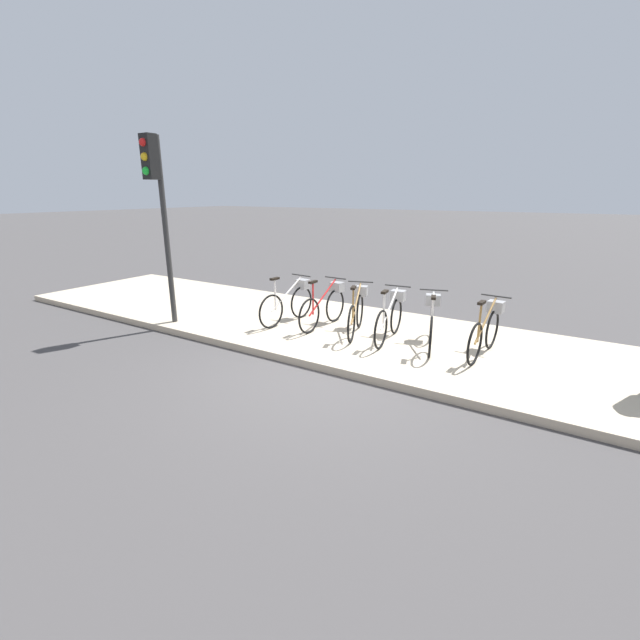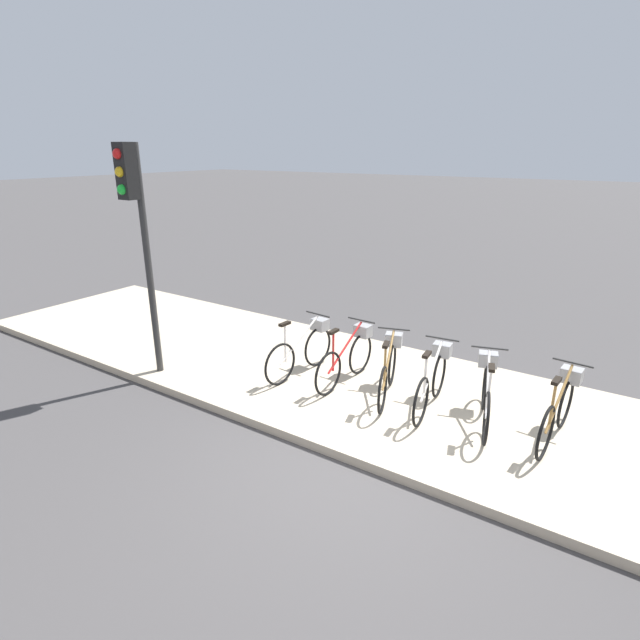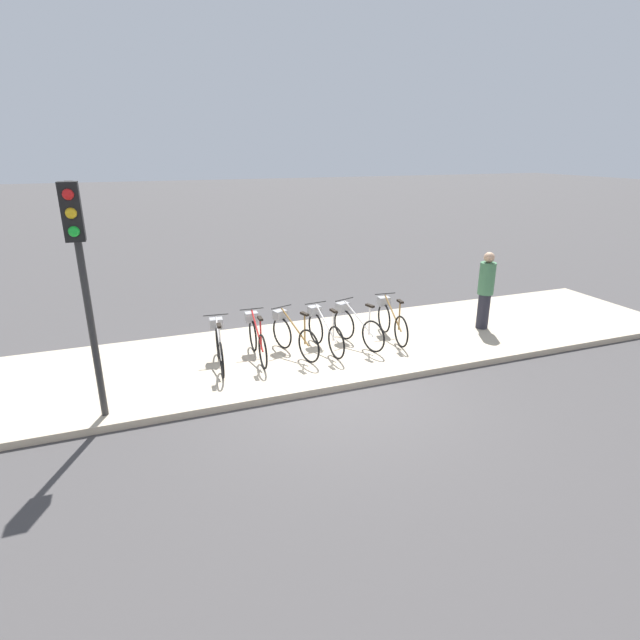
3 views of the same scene
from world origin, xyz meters
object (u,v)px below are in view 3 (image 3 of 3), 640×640
object	(u,v)px
parked_bicycle_3	(323,329)
parked_bicycle_4	(355,324)
parked_bicycle_1	(256,336)
parked_bicycle_0	(219,344)
parked_bicycle_5	(391,319)
traffic_light	(79,255)
parked_bicycle_2	(292,333)
pedestrian	(486,289)

from	to	relation	value
parked_bicycle_3	parked_bicycle_4	distance (m)	0.70
parked_bicycle_1	parked_bicycle_3	size ratio (longest dim) A/B	1.00
parked_bicycle_0	parked_bicycle_5	world-z (taller)	same
parked_bicycle_1	traffic_light	world-z (taller)	traffic_light
parked_bicycle_1	traffic_light	distance (m)	3.64
parked_bicycle_2	parked_bicycle_5	distance (m)	2.19
parked_bicycle_2	parked_bicycle_3	bearing A→B (deg)	0.14
traffic_light	parked_bicycle_1	bearing A→B (deg)	28.19
parked_bicycle_3	parked_bicycle_5	distance (m)	1.55
parked_bicycle_2	traffic_light	size ratio (longest dim) A/B	0.43
parked_bicycle_3	parked_bicycle_4	world-z (taller)	same
parked_bicycle_2	parked_bicycle_1	bearing A→B (deg)	175.12
parked_bicycle_0	parked_bicycle_3	size ratio (longest dim) A/B	1.00
traffic_light	parked_bicycle_3	bearing A→B (deg)	18.93
parked_bicycle_3	traffic_light	distance (m)	4.69
parked_bicycle_3	pedestrian	bearing A→B (deg)	-1.48
parked_bicycle_3	parked_bicycle_1	bearing A→B (deg)	177.55
parked_bicycle_5	parked_bicycle_4	bearing A→B (deg)	-175.75
parked_bicycle_3	traffic_light	bearing A→B (deg)	-161.07
parked_bicycle_2	parked_bicycle_4	distance (m)	1.35
parked_bicycle_3	parked_bicycle_0	bearing A→B (deg)	-178.19
parked_bicycle_3	pedestrian	size ratio (longest dim) A/B	0.89
pedestrian	traffic_light	distance (m)	8.00
parked_bicycle_4	parked_bicycle_5	xyz separation A→B (m)	(0.84, 0.06, 0.00)
parked_bicycle_2	parked_bicycle_4	world-z (taller)	same
parked_bicycle_1	parked_bicycle_5	bearing A→B (deg)	0.69
pedestrian	parked_bicycle_0	bearing A→B (deg)	179.69
parked_bicycle_1	pedestrian	world-z (taller)	pedestrian
parked_bicycle_3	traffic_light	xyz separation A→B (m)	(-4.00, -1.37, 2.03)
parked_bicycle_1	parked_bicycle_3	distance (m)	1.34
parked_bicycle_1	parked_bicycle_3	bearing A→B (deg)	-2.45
traffic_light	parked_bicycle_5	bearing A→B (deg)	14.79
parked_bicycle_1	parked_bicycle_2	bearing A→B (deg)	-4.88
parked_bicycle_3	parked_bicycle_5	world-z (taller)	same
pedestrian	traffic_light	size ratio (longest dim) A/B	0.50
parked_bicycle_1	traffic_light	size ratio (longest dim) A/B	0.45
parked_bicycle_5	parked_bicycle_1	bearing A→B (deg)	-179.31
pedestrian	parked_bicycle_2	bearing A→B (deg)	178.76
parked_bicycle_0	traffic_light	size ratio (longest dim) A/B	0.45
parked_bicycle_4	traffic_light	xyz separation A→B (m)	(-4.70, -1.40, 2.03)
parked_bicycle_3	pedestrian	xyz separation A→B (m)	(3.74, -0.10, 0.48)
parked_bicycle_3	parked_bicycle_5	xyz separation A→B (m)	(1.54, 0.09, 0.00)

